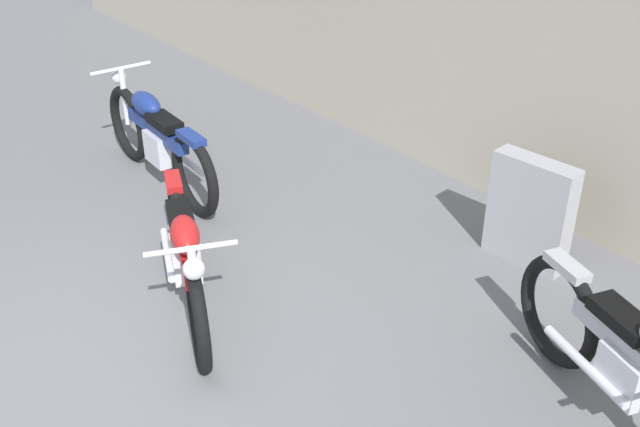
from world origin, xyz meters
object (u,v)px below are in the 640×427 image
motorcycle_silver (639,372)px  stone_marker (530,212)px  motorcycle_red (186,256)px  motorcycle_blue (157,138)px

motorcycle_silver → stone_marker: bearing=163.9°
stone_marker → motorcycle_red: bearing=-115.9°
stone_marker → motorcycle_red: motorcycle_red is taller
motorcycle_silver → motorcycle_red: bearing=-135.1°
motorcycle_silver → motorcycle_red: 3.09m
motorcycle_blue → motorcycle_red: motorcycle_blue is taller
motorcycle_silver → motorcycle_blue: bearing=-154.7°
motorcycle_blue → motorcycle_red: bearing=160.2°
stone_marker → motorcycle_blue: 3.52m
stone_marker → motorcycle_blue: size_ratio=0.41×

